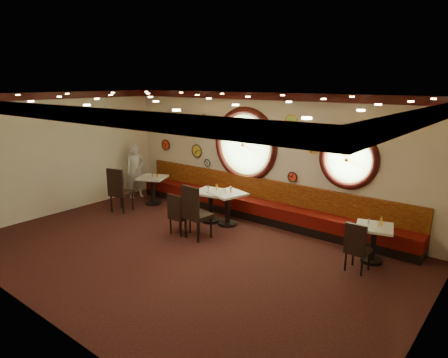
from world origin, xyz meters
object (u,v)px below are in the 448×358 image
at_px(table_d, 373,239).
at_px(condiment_d_bottle, 381,221).
at_px(condiment_b_salt, 208,187).
at_px(condiment_c_bottle, 231,189).
at_px(condiment_a_salt, 152,174).
at_px(condiment_c_pepper, 226,191).
at_px(chair_b, 177,212).
at_px(condiment_a_bottle, 157,174).
at_px(condiment_c_salt, 224,190).
at_px(chair_d, 357,244).
at_px(condiment_b_bottle, 217,188).
at_px(chair_c, 194,209).
at_px(condiment_b_pepper, 208,190).
at_px(condiment_a_pepper, 153,175).
at_px(condiment_d_pepper, 378,224).
at_px(condiment_d_salt, 369,221).
at_px(waiter, 136,171).
at_px(table_c, 228,205).
at_px(table_a, 153,187).
at_px(chair_a, 118,187).
at_px(table_b, 211,202).

distance_m(table_d, condiment_d_bottle, 0.39).
relative_size(condiment_b_salt, condiment_c_bottle, 0.73).
xyz_separation_m(condiment_a_salt, condiment_c_pepper, (2.87, -0.17, 0.02)).
distance_m(chair_b, condiment_a_bottle, 2.51).
bearing_deg(condiment_a_salt, condiment_c_salt, -1.93).
bearing_deg(chair_d, condiment_b_bottle, 175.69).
relative_size(chair_c, condiment_b_bottle, 4.49).
distance_m(condiment_c_salt, condiment_b_pepper, 0.39).
relative_size(condiment_c_salt, condiment_a_pepper, 0.96).
xyz_separation_m(chair_c, condiment_d_pepper, (3.58, 1.35, 0.08)).
bearing_deg(condiment_a_pepper, condiment_d_pepper, 1.58).
bearing_deg(condiment_c_salt, chair_c, -84.72).
height_order(condiment_a_pepper, condiment_c_pepper, condiment_c_pepper).
distance_m(condiment_d_salt, condiment_c_bottle, 3.33).
height_order(condiment_b_bottle, waiter, waiter).
bearing_deg(table_d, condiment_d_salt, 166.43).
bearing_deg(condiment_d_pepper, condiment_a_salt, -179.47).
bearing_deg(table_c, table_d, 2.31).
bearing_deg(table_a, condiment_c_pepper, -1.40).
distance_m(condiment_b_bottle, condiment_c_bottle, 0.42).
distance_m(table_a, waiter, 0.98).
xyz_separation_m(table_d, condiment_b_pepper, (-3.98, -0.31, 0.38)).
bearing_deg(table_d, waiter, 179.82).
xyz_separation_m(chair_d, condiment_b_bottle, (-3.78, 0.51, 0.34)).
bearing_deg(chair_a, waiter, 109.63).
xyz_separation_m(table_a, condiment_a_salt, (-0.13, 0.10, 0.34)).
xyz_separation_m(condiment_a_salt, condiment_a_bottle, (0.25, -0.03, 0.04)).
relative_size(condiment_b_salt, condiment_b_pepper, 1.19).
bearing_deg(condiment_d_salt, condiment_b_bottle, -177.58).
distance_m(table_d, condiment_a_pepper, 6.25).
distance_m(table_d, waiter, 7.19).
height_order(condiment_c_pepper, condiment_b_bottle, condiment_b_bottle).
bearing_deg(condiment_b_salt, chair_b, -85.32).
distance_m(table_c, chair_b, 1.33).
height_order(chair_a, chair_b, chair_a).
bearing_deg(table_d, table_c, -177.69).
xyz_separation_m(chair_c, condiment_c_bottle, (0.07, 1.23, 0.19)).
distance_m(table_d, chair_a, 6.52).
bearing_deg(condiment_a_pepper, condiment_c_salt, 0.44).
height_order(table_b, condiment_d_salt, condiment_d_salt).
distance_m(condiment_b_bottle, waiter, 3.32).
distance_m(condiment_a_salt, condiment_a_bottle, 0.26).
bearing_deg(condiment_d_pepper, chair_b, -161.11).
relative_size(condiment_b_salt, condiment_a_bottle, 0.72).
xyz_separation_m(table_c, chair_b, (-0.51, -1.22, 0.03)).
distance_m(chair_b, condiment_d_bottle, 4.36).
bearing_deg(chair_d, condiment_d_salt, 96.39).
distance_m(condiment_b_pepper, condiment_c_bottle, 0.57).
xyz_separation_m(condiment_b_salt, condiment_d_pepper, (4.18, 0.19, -0.07)).
relative_size(table_d, condiment_a_bottle, 5.33).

